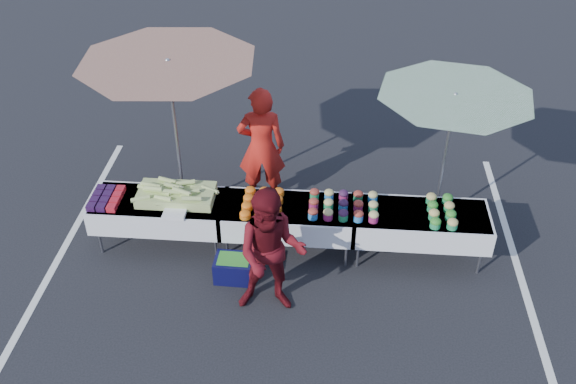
# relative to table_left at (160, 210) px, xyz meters

# --- Properties ---
(ground) EXTENTS (80.00, 80.00, 0.00)m
(ground) POSITION_rel_table_left_xyz_m (1.80, 0.00, -0.58)
(ground) COLOR black
(stripe_left) EXTENTS (0.10, 5.00, 0.00)m
(stripe_left) POSITION_rel_table_left_xyz_m (-1.40, 0.00, -0.58)
(stripe_left) COLOR silver
(stripe_left) RESTS_ON ground
(stripe_right) EXTENTS (0.10, 5.00, 0.00)m
(stripe_right) POSITION_rel_table_left_xyz_m (5.00, 0.00, -0.58)
(stripe_right) COLOR silver
(stripe_right) RESTS_ON ground
(table_left) EXTENTS (1.86, 0.81, 0.75)m
(table_left) POSITION_rel_table_left_xyz_m (0.00, 0.00, 0.00)
(table_left) COLOR white
(table_left) RESTS_ON ground
(table_center) EXTENTS (1.86, 0.81, 0.75)m
(table_center) POSITION_rel_table_left_xyz_m (1.80, 0.00, 0.00)
(table_center) COLOR white
(table_center) RESTS_ON ground
(table_right) EXTENTS (1.86, 0.81, 0.75)m
(table_right) POSITION_rel_table_left_xyz_m (3.60, 0.00, 0.00)
(table_right) COLOR white
(table_right) RESTS_ON ground
(berry_punnets) EXTENTS (0.40, 0.54, 0.08)m
(berry_punnets) POSITION_rel_table_left_xyz_m (-0.71, -0.06, 0.21)
(berry_punnets) COLOR black
(berry_punnets) RESTS_ON table_left
(corn_pile) EXTENTS (1.16, 0.57, 0.26)m
(corn_pile) POSITION_rel_table_left_xyz_m (0.24, 0.04, 0.25)
(corn_pile) COLOR #B4D16B
(corn_pile) RESTS_ON table_left
(plastic_bags) EXTENTS (0.30, 0.25, 0.05)m
(plastic_bags) POSITION_rel_table_left_xyz_m (0.30, -0.30, 0.19)
(plastic_bags) COLOR white
(plastic_bags) RESTS_ON table_left
(carrot_bowls) EXTENTS (0.55, 0.69, 0.11)m
(carrot_bowls) POSITION_rel_table_left_xyz_m (1.45, -0.01, 0.22)
(carrot_bowls) COLOR orange
(carrot_bowls) RESTS_ON table_center
(potato_cups) EXTENTS (0.94, 0.58, 0.16)m
(potato_cups) POSITION_rel_table_left_xyz_m (2.55, 0.00, 0.25)
(potato_cups) COLOR #2B7CCA
(potato_cups) RESTS_ON table_right
(bean_baskets) EXTENTS (0.36, 0.68, 0.15)m
(bean_baskets) POSITION_rel_table_left_xyz_m (3.86, -0.01, 0.24)
(bean_baskets) COLOR #228A50
(bean_baskets) RESTS_ON table_right
(vendor) EXTENTS (0.75, 0.53, 1.95)m
(vendor) POSITION_rel_table_left_xyz_m (1.31, 1.13, 0.39)
(vendor) COLOR red
(vendor) RESTS_ON ground
(customer) EXTENTS (0.89, 0.70, 1.79)m
(customer) POSITION_rel_table_left_xyz_m (1.69, -1.12, 0.31)
(customer) COLOR #580D13
(customer) RESTS_ON ground
(umbrella_left) EXTENTS (3.09, 3.09, 2.51)m
(umbrella_left) POSITION_rel_table_left_xyz_m (0.14, 0.80, 1.69)
(umbrella_left) COLOR black
(umbrella_left) RESTS_ON ground
(umbrella_right) EXTENTS (2.51, 2.51, 2.16)m
(umbrella_right) POSITION_rel_table_left_xyz_m (3.95, 0.80, 1.38)
(umbrella_right) COLOR black
(umbrella_right) RESTS_ON ground
(storage_bin) EXTENTS (0.53, 0.39, 0.34)m
(storage_bin) POSITION_rel_table_left_xyz_m (1.13, -0.65, -0.41)
(storage_bin) COLOR #0A0A36
(storage_bin) RESTS_ON ground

